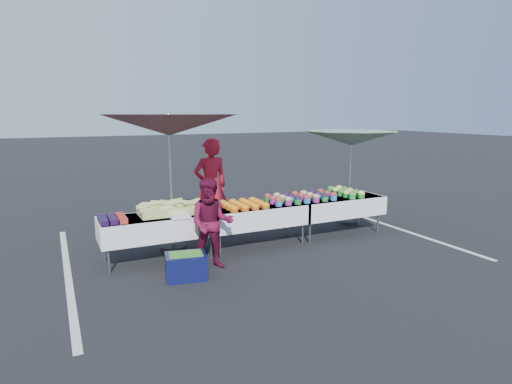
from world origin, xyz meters
name	(u,v)px	position (x,y,z in m)	size (l,w,h in m)	color
ground	(256,245)	(0.00, 0.00, 0.00)	(80.00, 80.00, 0.00)	black
stripe_left	(68,273)	(-3.20, 0.00, 0.00)	(0.10, 5.00, 0.00)	silver
stripe_right	(389,225)	(3.20, 0.00, 0.00)	(0.10, 5.00, 0.00)	silver
table_left	(157,226)	(-1.80, 0.00, 0.58)	(1.86, 0.81, 0.75)	white
table_center	(256,214)	(0.00, 0.00, 0.58)	(1.86, 0.81, 0.75)	white
table_right	(337,205)	(1.80, 0.00, 0.58)	(1.86, 0.81, 0.75)	white
berry_punnets	(112,219)	(-2.51, -0.06, 0.79)	(0.40, 0.54, 0.08)	black
corn_pile	(172,208)	(-1.54, 0.04, 0.84)	(1.16, 0.57, 0.26)	#AEC062
plastic_bags	(180,216)	(-1.50, -0.30, 0.78)	(0.30, 0.25, 0.05)	white
carrot_bowls	(244,204)	(-0.25, -0.01, 0.80)	(0.75, 0.69, 0.11)	#C45615
potato_cups	(301,197)	(0.95, 0.00, 0.83)	(1.34, 0.58, 0.16)	blue
bean_baskets	(345,192)	(2.06, 0.08, 0.82)	(0.36, 0.86, 0.15)	#21842F
vendor	(211,186)	(-0.44, 1.18, 0.96)	(0.70, 0.46, 1.92)	red
customer	(211,224)	(-1.13, -0.75, 0.72)	(0.70, 0.54, 1.43)	#5D0E2A
umbrella_left	(169,126)	(-1.45, 0.40, 2.19)	(2.87, 2.87, 2.41)	black
umbrella_right	(352,139)	(2.50, 0.51, 1.86)	(2.63, 2.63, 2.05)	black
storage_bin	(186,266)	(-1.63, -1.00, 0.20)	(0.65, 0.53, 0.38)	#0C103D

